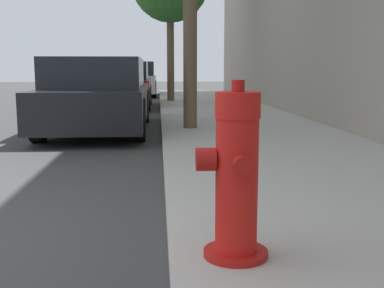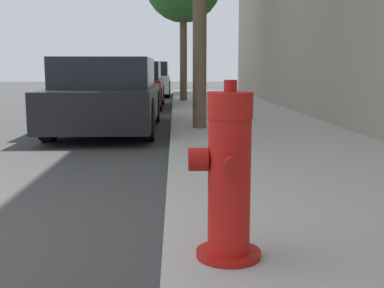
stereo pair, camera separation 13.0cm
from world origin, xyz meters
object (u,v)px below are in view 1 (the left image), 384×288
parked_car_mid (119,86)px  parked_car_far (135,80)px  fire_hydrant (236,177)px  parked_car_near (98,96)px

parked_car_mid → parked_car_far: size_ratio=0.93×
fire_hydrant → parked_car_near: 6.66m
parked_car_mid → parked_car_far: parked_car_far is taller
fire_hydrant → parked_car_mid: (-1.58, 11.82, 0.08)m
fire_hydrant → parked_car_far: parked_car_far is taller
parked_car_near → parked_car_mid: 5.33m
fire_hydrant → parked_car_mid: size_ratio=0.25×
fire_hydrant → parked_car_far: size_ratio=0.24×
parked_car_mid → parked_car_far: 6.21m
parked_car_near → parked_car_mid: bearing=90.5°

